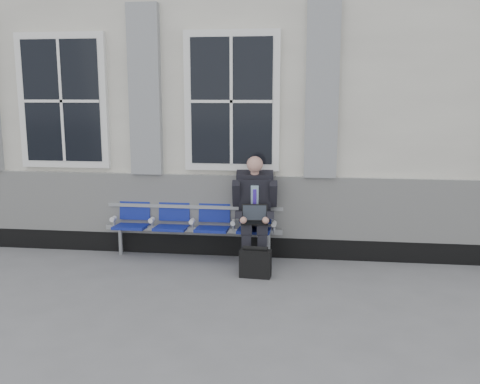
# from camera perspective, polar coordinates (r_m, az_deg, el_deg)

# --- Properties ---
(ground) EXTENTS (70.00, 70.00, 0.00)m
(ground) POSITION_cam_1_polar(r_m,az_deg,el_deg) (6.67, -5.68, -10.31)
(ground) COLOR slate
(ground) RESTS_ON ground
(station_building) EXTENTS (14.40, 4.40, 4.49)m
(station_building) POSITION_cam_1_polar(r_m,az_deg,el_deg) (9.65, -1.32, 9.66)
(station_building) COLOR silver
(station_building) RESTS_ON ground
(bench) EXTENTS (2.60, 0.47, 0.91)m
(bench) POSITION_cam_1_polar(r_m,az_deg,el_deg) (7.79, -5.03, -3.00)
(bench) COLOR #9EA0A3
(bench) RESTS_ON ground
(businessman) EXTENTS (0.65, 0.87, 1.51)m
(businessman) POSITION_cam_1_polar(r_m,az_deg,el_deg) (7.45, 1.57, -1.56)
(businessman) COLOR black
(businessman) RESTS_ON ground
(briefcase) EXTENTS (0.42, 0.20, 0.42)m
(briefcase) POSITION_cam_1_polar(r_m,az_deg,el_deg) (7.01, 1.65, -7.56)
(briefcase) COLOR black
(briefcase) RESTS_ON ground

